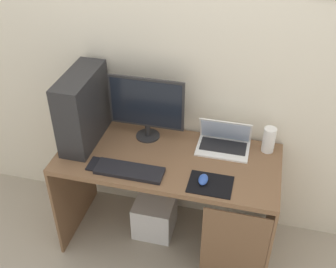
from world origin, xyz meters
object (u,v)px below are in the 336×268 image
object	(u,v)px
monitor	(147,106)
speaker	(269,140)
laptop	(224,142)
mouse_left	(203,179)
subwoofer	(155,216)
pc_tower	(83,108)
cell_phone	(94,164)
keyboard	(129,171)

from	to	relation	value
monitor	speaker	distance (m)	0.81
laptop	mouse_left	xyz separation A→B (m)	(-0.07, -0.37, -0.02)
subwoofer	speaker	bearing A→B (deg)	12.71
pc_tower	monitor	world-z (taller)	pc_tower
pc_tower	laptop	bearing A→B (deg)	8.19
pc_tower	monitor	bearing A→B (deg)	16.62
monitor	laptop	distance (m)	0.55
laptop	cell_phone	bearing A→B (deg)	-153.66
pc_tower	laptop	world-z (taller)	pc_tower
laptop	subwoofer	world-z (taller)	laptop
pc_tower	subwoofer	world-z (taller)	pc_tower
pc_tower	mouse_left	world-z (taller)	pc_tower
keyboard	laptop	bearing A→B (deg)	36.84
keyboard	mouse_left	world-z (taller)	mouse_left
laptop	monitor	bearing A→B (deg)	-178.52
mouse_left	speaker	bearing A→B (deg)	49.11
keyboard	subwoofer	distance (m)	0.69
cell_phone	monitor	bearing A→B (deg)	56.35
cell_phone	mouse_left	bearing A→B (deg)	0.38
keyboard	cell_phone	bearing A→B (deg)	176.24
subwoofer	keyboard	bearing A→B (deg)	-105.89
monitor	speaker	xyz separation A→B (m)	(0.80, 0.05, -0.16)
cell_phone	subwoofer	xyz separation A→B (m)	(0.31, 0.24, -0.63)
speaker	keyboard	size ratio (longest dim) A/B	0.41
mouse_left	monitor	bearing A→B (deg)	141.47
cell_phone	subwoofer	size ratio (longest dim) A/B	0.46
monitor	subwoofer	world-z (taller)	monitor
pc_tower	speaker	xyz separation A→B (m)	(1.19, 0.17, -0.16)
pc_tower	cell_phone	size ratio (longest dim) A/B	3.73
subwoofer	cell_phone	bearing A→B (deg)	-141.64
monitor	mouse_left	bearing A→B (deg)	-38.53
keyboard	pc_tower	bearing A→B (deg)	146.37
monitor	laptop	bearing A→B (deg)	1.48
speaker	monitor	bearing A→B (deg)	-176.49
laptop	subwoofer	bearing A→B (deg)	-163.89
pc_tower	subwoofer	xyz separation A→B (m)	(0.46, 0.00, -0.87)
monitor	keyboard	distance (m)	0.44
monitor	laptop	size ratio (longest dim) A/B	1.47
pc_tower	mouse_left	size ratio (longest dim) A/B	5.05
laptop	keyboard	distance (m)	0.65
pc_tower	keyboard	world-z (taller)	pc_tower
keyboard	cell_phone	xyz separation A→B (m)	(-0.24, 0.02, -0.01)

